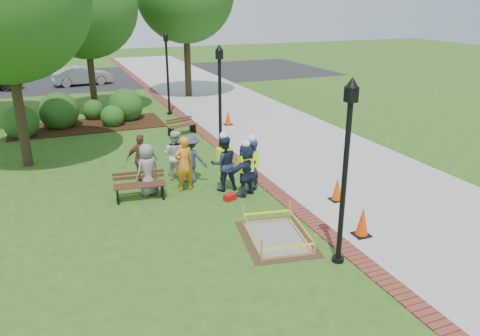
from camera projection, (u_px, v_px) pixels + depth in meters
name	position (u px, v px, depth m)	size (l,w,h in m)	color
ground	(240.00, 217.00, 13.03)	(100.00, 100.00, 0.00)	#285116
sidewalk	(257.00, 120.00, 23.51)	(6.00, 60.00, 0.02)	#9E9E99
brick_edging	(195.00, 126.00, 22.36)	(0.50, 60.00, 0.03)	maroon
mulch_bed	(88.00, 126.00, 22.42)	(7.00, 3.00, 0.05)	#381E0F
parking_lot	(110.00, 77.00, 36.57)	(36.00, 12.00, 0.01)	black
wet_concrete_pad	(277.00, 231.00, 11.78)	(2.06, 2.55, 0.55)	#47331E
bench_near	(140.00, 191.00, 14.13)	(1.59, 0.70, 0.83)	brown
bench_far	(182.00, 129.00, 21.00)	(1.41, 0.84, 0.73)	brown
cone_front	(362.00, 222.00, 11.87)	(0.41, 0.41, 0.81)	black
cone_back	(337.00, 189.00, 14.00)	(0.39, 0.39, 0.76)	black
cone_far	(228.00, 117.00, 22.53)	(0.40, 0.40, 0.78)	black
toolbox	(230.00, 197.00, 14.13)	(0.38, 0.21, 0.19)	#BB100E
lamp_near	(346.00, 160.00, 10.01)	(0.28, 0.28, 4.26)	black
lamp_mid	(220.00, 94.00, 16.99)	(0.28, 0.28, 4.26)	black
lamp_far	(167.00, 67.00, 23.96)	(0.28, 0.28, 4.26)	black
tree_back	(84.00, 5.00, 23.32)	(5.31, 5.31, 8.13)	#3D2D1E
shrub_a	(23.00, 137.00, 20.72)	(1.52, 1.52, 1.52)	#1D4F16
shrub_b	(61.00, 127.00, 22.24)	(1.81, 1.81, 1.81)	#1D4F16
shrub_c	(113.00, 126.00, 22.46)	(1.10, 1.10, 1.10)	#1D4F16
shrub_d	(127.00, 120.00, 23.65)	(1.70, 1.70, 1.70)	#1D4F16
shrub_e	(95.00, 119.00, 23.77)	(1.08, 1.08, 1.08)	#1D4F16
casual_person_a	(148.00, 170.00, 14.33)	(0.62, 0.53, 1.63)	gray
casual_person_b	(184.00, 164.00, 14.60)	(0.62, 0.46, 1.77)	orange
casual_person_c	(175.00, 155.00, 15.52)	(0.63, 0.63, 1.69)	silver
casual_person_d	(142.00, 159.00, 15.21)	(0.61, 0.50, 1.66)	brown
casual_person_e	(191.00, 159.00, 15.34)	(0.61, 0.56, 1.61)	#313D57
hivis_worker_a	(246.00, 168.00, 14.24)	(0.62, 0.53, 1.79)	#1B2147
hivis_worker_b	(251.00, 164.00, 14.51)	(0.65, 0.60, 1.86)	#1D214B
hivis_worker_c	(224.00, 162.00, 14.62)	(0.59, 0.40, 1.92)	#1A2343
parked_car_b	(83.00, 85.00, 33.33)	(4.39, 1.91, 1.43)	#9D9CA1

